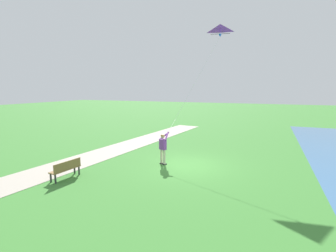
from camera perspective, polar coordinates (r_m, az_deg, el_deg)
ground_plane at (r=14.02m, az=4.37°, el=-8.99°), size 120.00×120.00×0.00m
walkway_path at (r=15.39m, az=-20.50°, el=-7.88°), size 5.94×32.07×0.02m
person_kite_flyer at (r=13.84m, az=-1.14°, el=-4.69°), size 0.50×0.63×1.83m
flying_kite at (r=17.49m, az=11.87°, el=20.58°), size 2.70×4.53×6.50m
park_bench_near_walkway at (r=12.79m, az=-22.51°, el=-8.99°), size 0.60×1.54×0.88m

